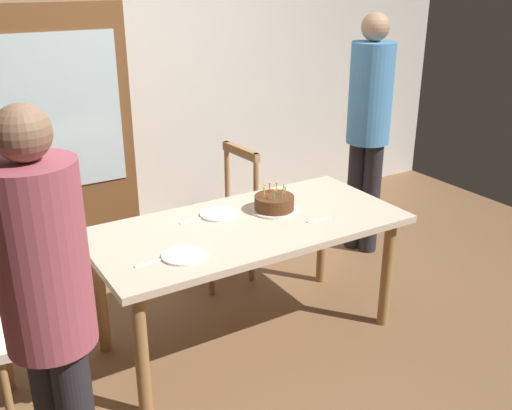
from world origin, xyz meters
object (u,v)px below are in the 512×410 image
Objects in this scene: plate_near_celebrant at (183,256)px; chair_spindle_back at (222,219)px; china_cabinet at (48,143)px; person_celebrant at (49,307)px; chair_upholstered at (14,316)px; person_guest at (369,121)px; birthday_cake at (274,204)px; dining_table at (249,238)px; plate_far_side at (219,214)px.

chair_spindle_back is at bearing 52.76° from plate_near_celebrant.
person_celebrant is at bearing -102.99° from china_cabinet.
chair_upholstered is (-0.79, 0.25, -0.23)m from plate_near_celebrant.
person_guest reaches higher than chair_spindle_back.
china_cabinet is at bearing 97.41° from plate_near_celebrant.
person_celebrant is at bearing -151.97° from birthday_cake.
chair_spindle_back is at bearing 73.58° from dining_table.
plate_far_side is 0.12× the size of china_cabinet.
birthday_cake is 0.16× the size of person_celebrant.
person_guest is at bearing 23.72° from birthday_cake.
chair_spindle_back reaches higher than plate_near_celebrant.
china_cabinet is at bearing 155.43° from person_guest.
person_guest is at bearing -7.42° from chair_spindle_back.
person_celebrant reaches higher than plate_near_celebrant.
dining_table is 8.12× the size of plate_near_celebrant.
chair_upholstered is at bearing -179.08° from birthday_cake.
chair_upholstered is 0.50× the size of china_cabinet.
chair_upholstered is 1.66m from china_cabinet.
chair_spindle_back is 1.34m from china_cabinet.
plate_far_side is 0.23× the size of chair_spindle_back.
person_celebrant is at bearing -145.72° from plate_near_celebrant.
plate_far_side is 0.12× the size of person_guest.
chair_upholstered is (-1.19, -0.13, -0.23)m from plate_far_side.
plate_far_side is 1.52m from china_cabinet.
china_cabinet is at bearing 114.77° from dining_table.
chair_spindle_back is at bearing 44.73° from person_celebrant.
dining_table is at bearing -160.53° from birthday_cake.
birthday_cake is at bearing -89.55° from chair_spindle_back.
birthday_cake is (0.22, 0.08, 0.14)m from dining_table.
person_celebrant is 0.94× the size of person_guest.
plate_near_celebrant is at bearing 34.28° from person_celebrant.
birthday_cake is at bearing -57.45° from china_cabinet.
dining_table is 6.38× the size of birthday_cake.
plate_near_celebrant is at bearing -158.84° from dining_table.
chair_spindle_back is at bearing -40.89° from china_cabinet.
china_cabinet reaches higher than chair_spindle_back.
person_celebrant reaches higher than chair_upholstered.
china_cabinet reaches higher than person_celebrant.
dining_table is 1.29m from chair_upholstered.
plate_far_side is 1.56m from person_guest.
person_guest reaches higher than birthday_cake.
dining_table is 8.12× the size of plate_far_side.
chair_spindle_back is (0.31, 0.55, -0.30)m from plate_far_side.
person_celebrant is at bearing -142.26° from plate_far_side.
dining_table is at bearing 29.46° from person_celebrant.
plate_far_side is at bearing -164.81° from person_guest.
chair_upholstered is at bearing -155.32° from chair_spindle_back.
dining_table is 0.94× the size of china_cabinet.
dining_table is at bearing -64.84° from plate_far_side.
plate_near_celebrant is 0.12× the size of china_cabinet.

